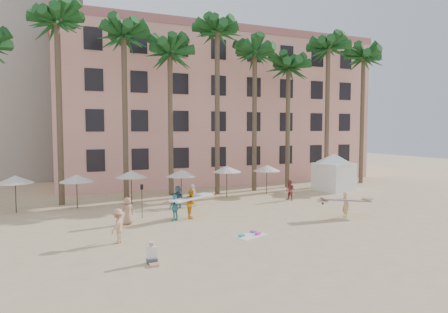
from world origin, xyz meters
TOP-DOWN VIEW (x-y plane):
  - ground at (0.00, 0.00)m, footprint 120.00×120.00m
  - pink_hotel at (7.00, 26.00)m, footprint 35.00×14.00m
  - palm_row at (0.51, 15.00)m, footprint 44.40×5.40m
  - umbrella_row at (-3.00, 12.50)m, footprint 22.50×2.70m
  - cabana at (13.91, 11.92)m, footprint 5.30×5.30m
  - beach_towel at (-0.70, 0.75)m, footprint 2.05×1.62m
  - carrier_yellow at (7.12, 2.25)m, footprint 3.47×1.19m
  - carrier_white at (-2.26, 6.17)m, footprint 2.98×1.77m
  - beachgoers at (-2.70, 6.67)m, footprint 15.86×9.22m
  - paddle at (-5.27, 7.43)m, footprint 0.18×0.04m
  - seated_man at (-6.73, -1.63)m, footprint 0.42×0.74m

SIDE VIEW (x-z plane):
  - ground at x=0.00m, z-range 0.00..0.00m
  - beach_towel at x=-0.70m, z-range -0.04..0.10m
  - seated_man at x=-6.73m, z-range -0.15..0.81m
  - beachgoers at x=-2.70m, z-range -0.04..1.74m
  - carrier_yellow at x=7.12m, z-range 0.13..1.82m
  - carrier_white at x=-2.26m, z-range 0.06..1.97m
  - paddle at x=-5.27m, z-range 0.30..2.52m
  - cabana at x=13.91m, z-range 0.32..3.82m
  - umbrella_row at x=-3.00m, z-range 0.97..3.69m
  - pink_hotel at x=7.00m, z-range 0.00..16.00m
  - palm_row at x=0.51m, z-range 4.82..21.12m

